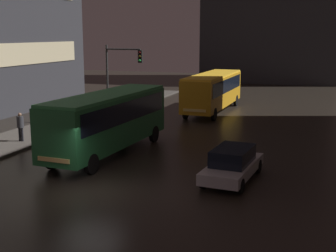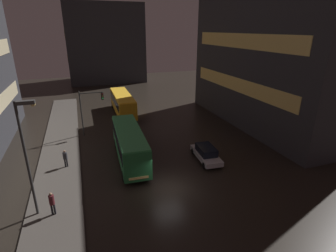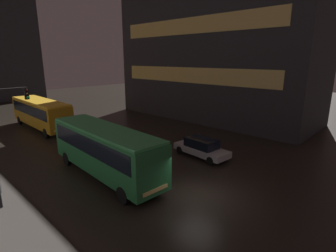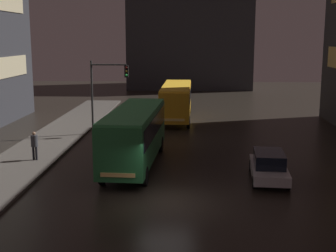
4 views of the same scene
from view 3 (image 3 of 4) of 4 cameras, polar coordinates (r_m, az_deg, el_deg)
name	(u,v)px [view 3 (image 3 of 4)]	position (r m, az deg, el deg)	size (l,w,h in m)	color
ground_plane	(197,197)	(15.75, 6.37, -15.02)	(120.00, 120.00, 0.00)	black
building_right_block	(215,44)	(35.75, 10.26, 17.10)	(10.07, 25.71, 18.99)	#2D2D33
bus_near	(105,147)	(17.75, -13.63, -4.48)	(2.97, 10.32, 3.39)	#236B38
bus_far	(41,111)	(32.55, -25.96, 2.88)	(2.71, 10.91, 3.24)	orange
car_taxi	(201,147)	(21.37, 7.29, -4.63)	(2.17, 4.78, 1.52)	#B7B7BC
traffic_light_main	(5,110)	(23.76, -31.89, 3.01)	(2.91, 0.35, 5.78)	#2D2D2D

